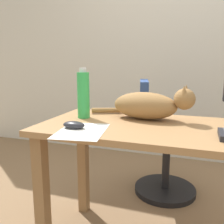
% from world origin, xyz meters
% --- Properties ---
extents(back_wall, '(6.00, 0.04, 2.60)m').
position_xyz_m(back_wall, '(0.00, 1.50, 1.30)').
color(back_wall, beige).
rests_on(back_wall, ground_plane).
extents(desk, '(1.55, 0.60, 0.72)m').
position_xyz_m(desk, '(0.00, 0.00, 0.61)').
color(desk, '#9E7247').
rests_on(desk, ground_plane).
extents(office_chair, '(0.49, 0.48, 0.90)m').
position_xyz_m(office_chair, '(-0.26, 0.67, 0.38)').
color(office_chair, black).
rests_on(office_chair, ground_plane).
extents(cat, '(0.61, 0.23, 0.20)m').
position_xyz_m(cat, '(-0.26, 0.13, 0.80)').
color(cat, olive).
rests_on(cat, desk).
extents(computer_mouse, '(0.11, 0.06, 0.04)m').
position_xyz_m(computer_mouse, '(-0.55, -0.18, 0.74)').
color(computer_mouse, '#232328').
rests_on(computer_mouse, desk).
extents(paper_sheet, '(0.25, 0.33, 0.00)m').
position_xyz_m(paper_sheet, '(-0.50, -0.21, 0.72)').
color(paper_sheet, white).
rests_on(paper_sheet, desk).
extents(water_bottle, '(0.07, 0.07, 0.28)m').
position_xyz_m(water_bottle, '(-0.61, 0.05, 0.85)').
color(water_bottle, green).
rests_on(water_bottle, desk).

